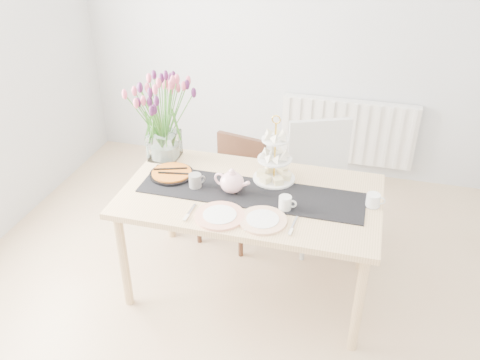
% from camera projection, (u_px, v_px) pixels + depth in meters
% --- Properties ---
extents(room_shell, '(4.50, 4.50, 4.50)m').
position_uv_depth(room_shell, '(225.00, 150.00, 2.47)').
color(room_shell, tan).
rests_on(room_shell, ground).
extents(radiator, '(1.20, 0.08, 0.60)m').
position_uv_depth(radiator, '(348.00, 132.00, 4.61)').
color(radiator, white).
rests_on(radiator, room_shell).
extents(dining_table, '(1.60, 0.90, 0.75)m').
position_uv_depth(dining_table, '(251.00, 203.00, 3.19)').
color(dining_table, tan).
rests_on(dining_table, ground).
extents(chair_brown, '(0.47, 0.47, 0.79)m').
position_uv_depth(chair_brown, '(235.00, 182.00, 3.84)').
color(chair_brown, '#3D2316').
rests_on(chair_brown, ground).
extents(chair_white, '(0.61, 0.61, 0.94)m').
position_uv_depth(chair_white, '(321.00, 175.00, 3.74)').
color(chair_white, silver).
rests_on(chair_white, ground).
extents(table_runner, '(1.40, 0.35, 0.01)m').
position_uv_depth(table_runner, '(251.00, 193.00, 3.15)').
color(table_runner, black).
rests_on(table_runner, dining_table).
extents(tulip_vase, '(0.69, 0.69, 0.60)m').
position_uv_depth(tulip_vase, '(161.00, 107.00, 3.36)').
color(tulip_vase, silver).
rests_on(tulip_vase, dining_table).
extents(cake_stand, '(0.27, 0.27, 0.40)m').
position_uv_depth(cake_stand, '(274.00, 164.00, 3.23)').
color(cake_stand, gold).
rests_on(cake_stand, dining_table).
extents(teapot, '(0.28, 0.24, 0.16)m').
position_uv_depth(teapot, '(232.00, 182.00, 3.12)').
color(teapot, white).
rests_on(teapot, dining_table).
extents(cream_jug, '(0.08, 0.08, 0.08)m').
position_uv_depth(cream_jug, '(373.00, 200.00, 3.01)').
color(cream_jug, white).
rests_on(cream_jug, dining_table).
extents(tart_tin, '(0.29, 0.29, 0.04)m').
position_uv_depth(tart_tin, '(172.00, 174.00, 3.32)').
color(tart_tin, black).
rests_on(tart_tin, dining_table).
extents(mug_grey, '(0.11, 0.11, 0.09)m').
position_uv_depth(mug_grey, '(195.00, 181.00, 3.19)').
color(mug_grey, gray).
rests_on(mug_grey, dining_table).
extents(mug_white, '(0.08, 0.08, 0.09)m').
position_uv_depth(mug_white, '(285.00, 203.00, 2.98)').
color(mug_white, silver).
rests_on(mug_white, dining_table).
extents(plate_left, '(0.30, 0.30, 0.02)m').
position_uv_depth(plate_left, '(220.00, 216.00, 2.93)').
color(plate_left, silver).
rests_on(plate_left, dining_table).
extents(plate_right, '(0.31, 0.31, 0.01)m').
position_uv_depth(plate_right, '(263.00, 220.00, 2.89)').
color(plate_right, white).
rests_on(plate_right, dining_table).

